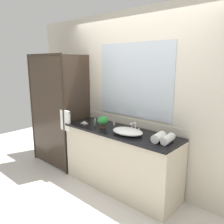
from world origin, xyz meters
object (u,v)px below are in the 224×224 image
soap_dish (84,123)px  amenity_bottle_body_wash (95,120)px  rolled_towel_near_edge (168,139)px  amenity_bottle_lotion (114,122)px  potted_plant (103,121)px  faucet (135,128)px  sink_basin (128,131)px  amenity_bottle_shampoo (94,123)px  rolled_towel_middle (159,137)px

soap_dish → amenity_bottle_body_wash: 0.17m
amenity_bottle_body_wash → rolled_towel_near_edge: bearing=-1.7°
amenity_bottle_lotion → rolled_towel_near_edge: size_ratio=0.34×
potted_plant → faucet: bearing=19.3°
amenity_bottle_body_wash → rolled_towel_near_edge: (1.31, -0.04, 0.00)m
amenity_bottle_body_wash → faucet: bearing=5.8°
sink_basin → amenity_bottle_shampoo: bearing=-179.3°
faucet → potted_plant: (-0.47, -0.16, 0.06)m
amenity_bottle_lotion → amenity_bottle_body_wash: size_ratio=0.83×
sink_basin → faucet: bearing=90.0°
potted_plant → rolled_towel_near_edge: size_ratio=0.71×
amenity_bottle_lotion → rolled_towel_near_edge: rolled_towel_near_edge is taller
rolled_towel_middle → sink_basin: bearing=-176.7°
potted_plant → soap_dish: bearing=-174.7°
faucet → soap_dish: 0.87m
amenity_bottle_body_wash → rolled_towel_middle: (1.20, -0.07, 0.01)m
sink_basin → soap_dish: bearing=-177.8°
sink_basin → amenity_bottle_lotion: (-0.44, 0.23, 0.00)m
soap_dish → amenity_bottle_body_wash: size_ratio=0.98×
soap_dish → rolled_towel_near_edge: (1.42, 0.09, 0.04)m
rolled_towel_near_edge → rolled_towel_middle: 0.11m
amenity_bottle_shampoo → sink_basin: bearing=0.7°
amenity_bottle_shampoo → rolled_towel_near_edge: size_ratio=0.34×
amenity_bottle_shampoo → amenity_bottle_body_wash: (-0.09, 0.10, 0.01)m
sink_basin → rolled_towel_middle: bearing=3.3°
soap_dish → rolled_towel_middle: rolled_towel_middle is taller
faucet → potted_plant: size_ratio=0.96×
potted_plant → sink_basin: bearing=-0.3°
sink_basin → amenity_bottle_shampoo: amenity_bottle_shampoo is taller
amenity_bottle_body_wash → rolled_towel_near_edge: size_ratio=0.41×
amenity_bottle_shampoo → amenity_bottle_body_wash: size_ratio=0.84×
amenity_bottle_lotion → amenity_bottle_body_wash: bearing=-155.1°
soap_dish → rolled_towel_middle: 1.31m
rolled_towel_near_edge → amenity_bottle_shampoo: bearing=-177.1°
sink_basin → amenity_bottle_lotion: size_ratio=5.38×
amenity_bottle_lotion → rolled_towel_middle: rolled_towel_middle is taller
amenity_bottle_body_wash → soap_dish: bearing=-132.6°
potted_plant → rolled_towel_middle: size_ratio=0.80×
amenity_bottle_shampoo → rolled_towel_near_edge: 1.22m
amenity_bottle_lotion → rolled_towel_middle: size_ratio=0.38×
rolled_towel_near_edge → faucet: bearing=168.8°
amenity_bottle_shampoo → potted_plant: bearing=3.5°
faucet → soap_dish: size_ratio=1.70×
potted_plant → soap_dish: potted_plant is taller
rolled_towel_near_edge → rolled_towel_middle: (-0.11, -0.03, 0.00)m
sink_basin → potted_plant: bearing=179.7°
sink_basin → rolled_towel_middle: size_ratio=2.06×
potted_plant → rolled_towel_near_edge: bearing=2.8°
potted_plant → rolled_towel_near_edge: 1.05m
amenity_bottle_lotion → rolled_towel_near_edge: bearing=-9.6°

